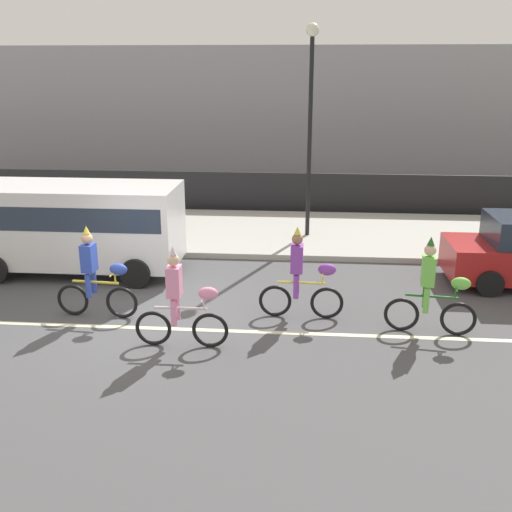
# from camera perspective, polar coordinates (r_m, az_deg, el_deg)

# --- Properties ---
(ground_plane) EXTENTS (80.00, 80.00, 0.00)m
(ground_plane) POSITION_cam_1_polar(r_m,az_deg,el_deg) (12.54, -11.11, -5.76)
(ground_plane) COLOR #4C4C4F
(road_centre_line) EXTENTS (36.00, 0.14, 0.01)m
(road_centre_line) POSITION_cam_1_polar(r_m,az_deg,el_deg) (12.10, -11.74, -6.67)
(road_centre_line) COLOR beige
(road_centre_line) RESTS_ON ground
(sidewalk_curb) EXTENTS (60.00, 5.00, 0.15)m
(sidewalk_curb) POSITION_cam_1_polar(r_m,az_deg,el_deg) (18.50, -5.78, 2.42)
(sidewalk_curb) COLOR #ADAAA3
(sidewalk_curb) RESTS_ON ground
(fence_line) EXTENTS (40.00, 0.08, 1.40)m
(fence_line) POSITION_cam_1_polar(r_m,az_deg,el_deg) (21.14, -4.42, 6.12)
(fence_line) COLOR black
(fence_line) RESTS_ON ground
(building_backdrop) EXTENTS (28.00, 8.00, 5.70)m
(building_backdrop) POSITION_cam_1_polar(r_m,az_deg,el_deg) (29.11, 4.91, 13.55)
(building_backdrop) COLOR #99939E
(building_backdrop) RESTS_ON ground
(parade_cyclist_cobalt) EXTENTS (1.72, 0.50, 1.92)m
(parade_cyclist_cobalt) POSITION_cam_1_polar(r_m,az_deg,el_deg) (12.47, -15.01, -2.02)
(parade_cyclist_cobalt) COLOR black
(parade_cyclist_cobalt) RESTS_ON ground
(parade_cyclist_pink) EXTENTS (1.72, 0.50, 1.92)m
(parade_cyclist_pink) POSITION_cam_1_polar(r_m,az_deg,el_deg) (10.85, -7.12, -4.51)
(parade_cyclist_pink) COLOR black
(parade_cyclist_pink) RESTS_ON ground
(parade_cyclist_purple) EXTENTS (1.72, 0.50, 1.92)m
(parade_cyclist_purple) POSITION_cam_1_polar(r_m,az_deg,el_deg) (12.04, 4.42, -2.15)
(parade_cyclist_purple) COLOR black
(parade_cyclist_purple) RESTS_ON ground
(parade_cyclist_lime) EXTENTS (1.71, 0.51, 1.92)m
(parade_cyclist_lime) POSITION_cam_1_polar(r_m,az_deg,el_deg) (11.78, 16.48, -3.31)
(parade_cyclist_lime) COLOR black
(parade_cyclist_lime) RESTS_ON ground
(parked_van_white) EXTENTS (5.00, 2.22, 2.18)m
(parked_van_white) POSITION_cam_1_polar(r_m,az_deg,el_deg) (15.23, -16.48, 3.13)
(parked_van_white) COLOR white
(parked_van_white) RESTS_ON ground
(street_lamp_post) EXTENTS (0.36, 0.36, 5.86)m
(street_lamp_post) POSITION_cam_1_polar(r_m,az_deg,el_deg) (17.12, 5.23, 14.50)
(street_lamp_post) COLOR black
(street_lamp_post) RESTS_ON sidewalk_curb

